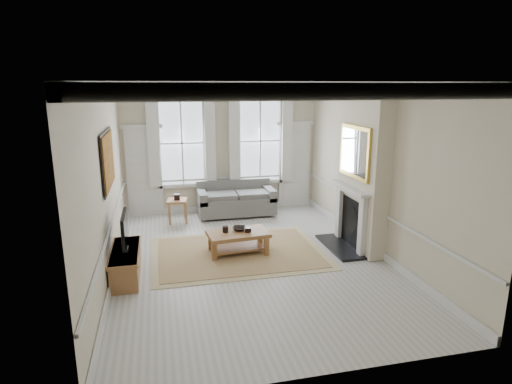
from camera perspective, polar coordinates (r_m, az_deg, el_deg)
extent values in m
plane|color=#B7B5AD|center=(8.59, -0.77, -9.01)|extent=(7.20, 7.20, 0.00)
plane|color=white|center=(7.90, -0.86, 14.32)|extent=(7.20, 7.20, 0.00)
plane|color=beige|center=(11.57, -4.62, 5.73)|extent=(5.20, 0.00, 5.20)
plane|color=beige|center=(7.96, -19.44, 1.17)|extent=(0.00, 7.20, 7.20)
plane|color=beige|center=(8.98, 15.64, 2.85)|extent=(0.00, 7.20, 7.20)
cube|color=silver|center=(11.51, -14.69, 2.49)|extent=(0.90, 0.08, 2.30)
cube|color=silver|center=(12.09, 5.14, 3.44)|extent=(0.90, 0.08, 2.30)
cube|color=#B3771E|center=(8.18, -19.15, 4.03)|extent=(0.05, 1.66, 1.06)
cube|color=beige|center=(9.07, 14.07, 3.06)|extent=(0.35, 1.70, 3.38)
cube|color=black|center=(9.35, 11.12, -7.15)|extent=(0.55, 1.50, 0.05)
cube|color=silver|center=(8.78, 13.94, -4.89)|extent=(0.10, 0.18, 1.15)
cube|color=silver|center=(9.72, 11.04, -2.88)|extent=(0.10, 0.18, 1.15)
cube|color=silver|center=(9.04, 12.37, 0.52)|extent=(0.20, 1.45, 0.06)
cube|color=black|center=(9.27, 12.66, -3.96)|extent=(0.02, 0.92, 1.00)
cube|color=gold|center=(8.92, 12.97, 5.23)|extent=(0.06, 1.26, 1.06)
cube|color=#565754|center=(11.37, -2.67, -1.66)|extent=(2.00, 0.97, 0.45)
cube|color=#565754|center=(11.64, -3.04, 0.68)|extent=(2.00, 0.20, 0.44)
cube|color=#565754|center=(11.18, -7.23, -0.61)|extent=(0.20, 0.97, 0.30)
cube|color=#565754|center=(11.49, 1.73, -0.11)|extent=(0.20, 0.97, 0.30)
cylinder|color=brown|center=(10.98, -6.84, -3.68)|extent=(0.06, 0.06, 0.08)
cylinder|color=brown|center=(11.97, 1.18, -2.08)|extent=(0.06, 0.06, 0.08)
cube|color=brown|center=(10.87, -10.49, -1.15)|extent=(0.54, 0.54, 0.06)
cube|color=brown|center=(10.76, -11.38, -2.98)|extent=(0.05, 0.05, 0.53)
cube|color=brown|center=(10.78, -9.36, -2.86)|extent=(0.05, 0.05, 0.53)
cube|color=brown|center=(11.13, -11.45, -2.42)|extent=(0.05, 0.05, 0.53)
cube|color=brown|center=(11.14, -9.50, -2.31)|extent=(0.05, 0.05, 0.53)
cube|color=#A07D52|center=(8.91, -2.39, -8.05)|extent=(3.50, 2.60, 0.02)
cube|color=brown|center=(8.77, -2.42, -5.59)|extent=(1.28, 0.83, 0.08)
cube|color=brown|center=(8.54, -5.48, -7.84)|extent=(0.10, 0.10, 0.38)
cube|color=brown|center=(8.72, 1.23, -7.31)|extent=(0.10, 0.10, 0.38)
cube|color=brown|center=(9.01, -5.92, -6.65)|extent=(0.10, 0.10, 0.38)
cube|color=brown|center=(9.18, 0.44, -6.18)|extent=(0.10, 0.10, 0.38)
cylinder|color=black|center=(8.74, -4.10, -4.98)|extent=(0.12, 0.12, 0.12)
cylinder|color=black|center=(8.73, -1.07, -5.06)|extent=(0.13, 0.13, 0.09)
imported|color=black|center=(8.85, -2.23, -4.90)|extent=(0.37, 0.37, 0.07)
cube|color=brown|center=(8.12, -16.95, -9.10)|extent=(0.46, 1.43, 0.51)
cube|color=black|center=(8.02, -16.94, -7.31)|extent=(0.08, 0.30, 0.03)
cube|color=black|center=(7.89, -17.15, -4.67)|extent=(0.05, 0.90, 0.55)
cube|color=black|center=(7.89, -16.93, -4.66)|extent=(0.01, 0.83, 0.50)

